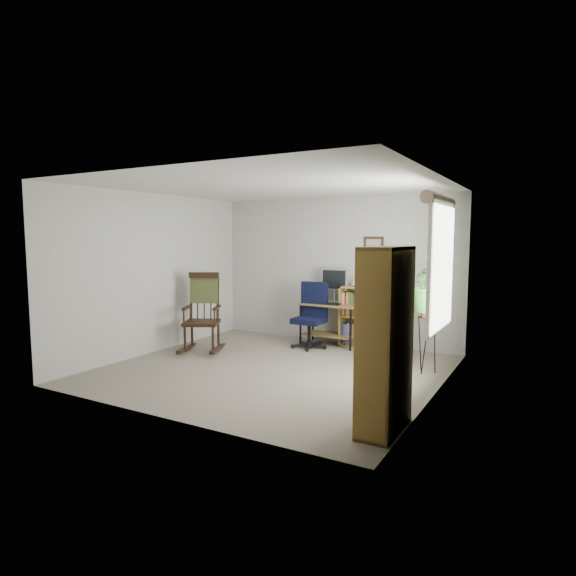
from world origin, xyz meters
The scene contains 18 objects.
floor centered at (0.00, 0.00, 0.00)m, with size 4.20×4.00×0.00m, color gray.
ceiling centered at (0.00, 0.00, 2.40)m, with size 4.20×4.00×0.00m, color silver.
wall_back centered at (0.00, 2.00, 1.20)m, with size 4.20×0.00×2.40m, color #B6B6B1.
wall_front centered at (0.00, -2.00, 1.20)m, with size 4.20×0.00×2.40m, color #B6B6B1.
wall_left centered at (-2.10, 0.00, 1.20)m, with size 0.00×4.00×2.40m, color #B6B6B1.
wall_right centered at (2.10, 0.00, 1.20)m, with size 0.00×4.00×2.40m, color #B6B6B1.
window centered at (2.06, 0.30, 1.40)m, with size 0.12×1.20×1.50m, color silver, non-canonical shape.
desk centered at (0.06, 1.70, 0.34)m, with size 0.95×0.52×0.68m, color brown, non-canonical shape.
monitor centered at (0.06, 1.84, 0.96)m, with size 0.46×0.16×0.56m, color #B1B1B5, non-canonical shape.
keyboard centered at (0.06, 1.58, 0.70)m, with size 0.40×0.15×0.03m, color black.
office_chair centered at (-0.15, 1.35, 0.53)m, with size 0.57×0.57×1.05m, color black, non-canonical shape.
rocking_chair centered at (-1.48, 0.34, 0.61)m, with size 0.63×1.05×1.22m, color black, non-canonical shape.
low_bookshelf centered at (0.67, 1.82, 0.49)m, with size 0.92×0.31×0.97m, color olive, non-canonical shape.
tall_bookshelf centered at (1.92, -1.23, 0.83)m, with size 0.31×0.73×1.67m, color olive, non-canonical shape.
plant_stand centered at (1.80, 0.85, 0.43)m, with size 0.24×0.24×0.85m, color black, non-canonical shape.
spider_plant centered at (1.80, 0.85, 1.52)m, with size 1.69×1.88×1.46m, color #306C25.
potted_plant_small centered at (0.95, 1.83, 1.03)m, with size 0.13×0.24×0.11m, color #306C25.
framed_picture centered at (0.67, 1.97, 1.60)m, with size 0.32×0.04×0.32m, color black, non-canonical shape.
Camera 1 is at (3.24, -5.33, 1.75)m, focal length 30.00 mm.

